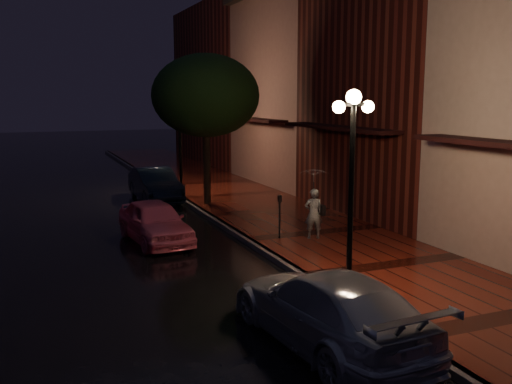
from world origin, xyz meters
name	(u,v)px	position (x,y,z in m)	size (l,w,h in m)	color
ground	(249,244)	(0.00, 0.00, 0.00)	(120.00, 120.00, 0.00)	black
sidewalk	(316,234)	(2.25, 0.00, 0.07)	(4.50, 60.00, 0.15)	#49140D
curb	(249,241)	(0.00, 0.00, 0.07)	(0.25, 60.00, 0.15)	#595451
storefront_mid	(410,63)	(7.00, 2.00, 5.50)	(5.00, 8.00, 11.00)	#511914
storefront_far	(306,93)	(7.00, 10.00, 4.50)	(5.00, 8.00, 9.00)	#8C5951
storefront_extra	(236,86)	(7.00, 20.00, 5.00)	(5.00, 12.00, 10.00)	#511914
streetlamp_near	(351,179)	(0.35, -5.00, 2.60)	(0.96, 0.36, 4.31)	black
streetlamp_far	(180,136)	(0.35, 9.00, 2.60)	(0.96, 0.36, 4.31)	black
street_tree	(206,98)	(0.61, 5.99, 4.24)	(4.16, 4.16, 5.80)	black
pink_car	(155,222)	(-2.52, 1.24, 0.63)	(1.50, 3.73, 1.27)	#E05C78
navy_car	(155,185)	(-1.03, 8.00, 0.69)	(1.46, 4.18, 1.38)	black
silver_car	(328,309)	(-1.29, -6.98, 0.67)	(1.87, 4.60, 1.34)	#AEAFB6
woman_with_umbrella	(314,192)	(1.80, -0.64, 1.53)	(0.87, 0.89, 2.09)	silver
parking_meter	(280,211)	(1.00, 0.02, 0.90)	(0.12, 0.10, 1.25)	black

